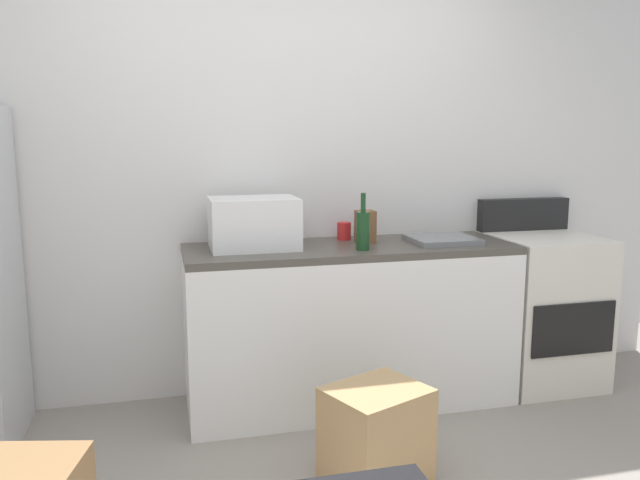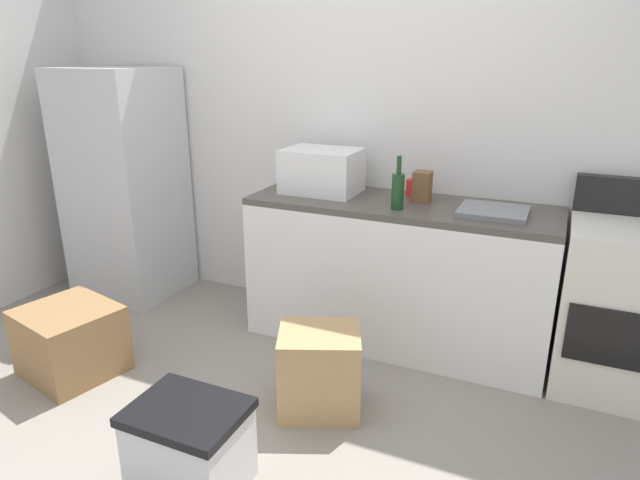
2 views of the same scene
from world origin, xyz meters
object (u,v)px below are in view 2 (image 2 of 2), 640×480
Objects in this scene: stove_oven at (621,306)px; storage_bin at (190,446)px; knife_block at (422,187)px; coffee_mug at (412,188)px; cardboard_box_medium at (319,371)px; cardboard_box_small at (71,341)px; microwave at (322,171)px; wine_bottle at (398,190)px; refrigerator at (125,185)px.

stove_oven is 2.27m from storage_bin.
knife_block is 0.39× the size of storage_bin.
coffee_mug is at bearing 76.09° from storage_bin.
knife_block is 0.41× the size of cardboard_box_medium.
cardboard_box_medium is 1.45m from cardboard_box_small.
cardboard_box_medium reaches higher than cardboard_box_small.
coffee_mug is 0.23× the size of cardboard_box_medium.
stove_oven is at bearing 43.67° from storage_bin.
storage_bin is (0.11, -1.59, -0.84)m from microwave.
microwave is 0.63m from knife_block.
wine_bottle is at bearing -89.32° from coffee_mug.
stove_oven is 1.23m from knife_block.
cardboard_box_medium is (-0.16, -1.04, -0.73)m from coffee_mug.
knife_block reaches higher than cardboard_box_medium.
storage_bin is at bearing -85.99° from microwave.
storage_bin is at bearing -21.05° from cardboard_box_small.
cardboard_box_small is at bearing -65.32° from refrigerator.
coffee_mug is at bearing 171.49° from stove_oven.
storage_bin is (-0.43, -1.41, -0.82)m from wine_bottle.
microwave is 0.58m from wine_bottle.
wine_bottle reaches higher than cardboard_box_small.
coffee_mug is 0.20× the size of cardboard_box_small.
stove_oven is 2.39× the size of microwave.
stove_oven is at bearing -8.51° from coffee_mug.
cardboard_box_small is at bearing -132.02° from microwave.
microwave is 1.81m from storage_bin.
microwave is at bearing -165.11° from coffee_mug.
cardboard_box_small reaches higher than storage_bin.
wine_bottle reaches higher than coffee_mug.
microwave is 0.94× the size of cardboard_box_small.
cardboard_box_small is (-1.42, -0.26, -0.02)m from cardboard_box_medium.
stove_oven is 2.53× the size of cardboard_box_medium.
knife_block reaches higher than storage_bin.
coffee_mug is 1.28m from cardboard_box_medium.
refrigerator is 1.49× the size of stove_oven.
storage_bin is (-0.43, -1.74, -0.76)m from coffee_mug.
wine_bottle is 1.68m from storage_bin.
microwave reaches higher than storage_bin.
storage_bin is at bearing -111.27° from cardboard_box_medium.
refrigerator is 3.29m from stove_oven.
stove_oven is 1.32m from wine_bottle.
refrigerator is 3.56× the size of storage_bin.
cardboard_box_small is at bearing -144.85° from knife_block.
wine_bottle reaches higher than storage_bin.
coffee_mug reaches higher than storage_bin.
refrigerator is at bearing 177.29° from wine_bottle.
cardboard_box_small is (-1.58, -0.96, -0.81)m from wine_bottle.
stove_oven is 1.31m from coffee_mug.
refrigerator is at bearing 137.44° from storage_bin.
knife_block is (0.09, -0.12, 0.04)m from coffee_mug.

